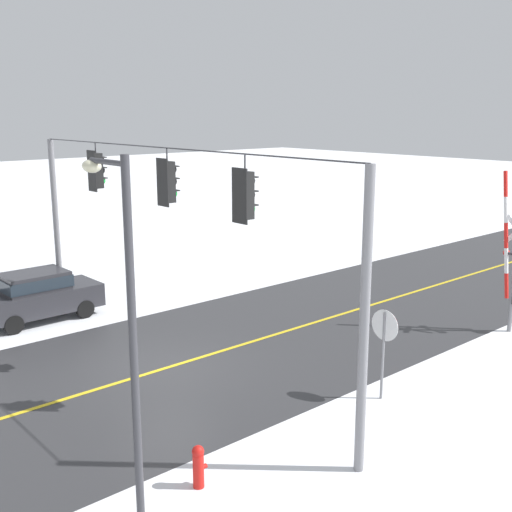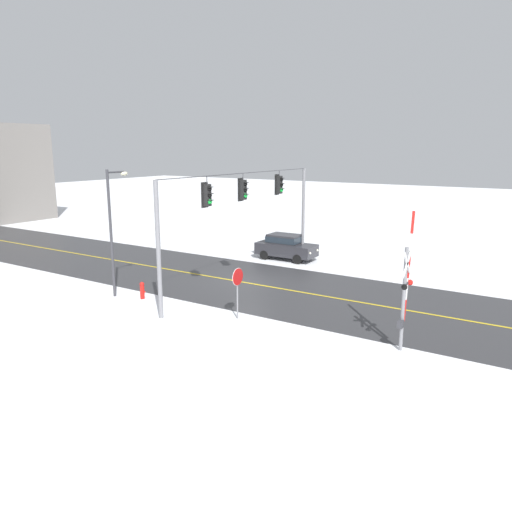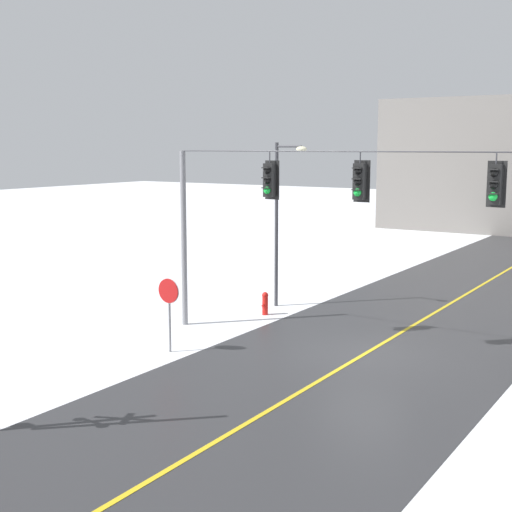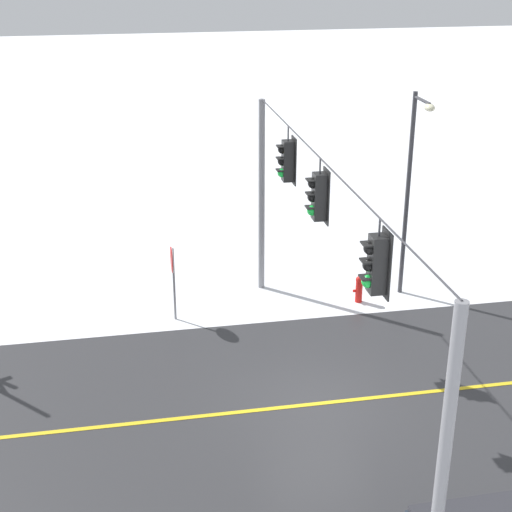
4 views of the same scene
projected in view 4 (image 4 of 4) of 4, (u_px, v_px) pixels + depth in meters
name	position (u px, v px, depth m)	size (l,w,h in m)	color
ground_plane	(315.00, 404.00, 18.96)	(160.00, 160.00, 0.00)	white
signal_span	(320.00, 245.00, 17.32)	(14.20, 0.47, 6.22)	gray
stop_sign	(173.00, 267.00, 22.53)	(0.80, 0.09, 2.35)	gray
streetlamp_near	(411.00, 178.00, 23.26)	(1.39, 0.28, 6.50)	#38383D
fire_hydrant	(359.00, 288.00, 24.11)	(0.24, 0.31, 0.88)	red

